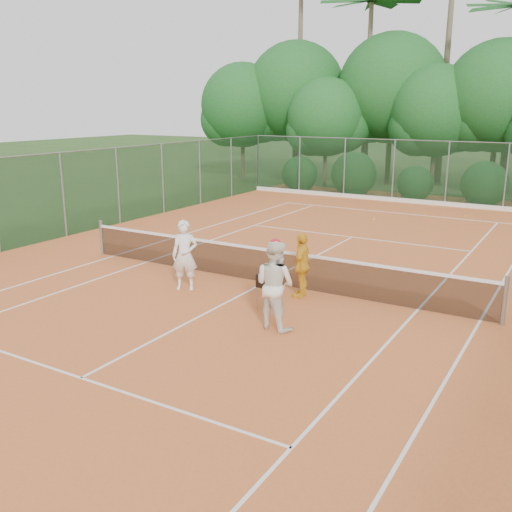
{
  "coord_description": "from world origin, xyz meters",
  "views": [
    {
      "loc": [
        7.23,
        -12.62,
        4.61
      ],
      "look_at": [
        0.46,
        -1.2,
        1.1
      ],
      "focal_mm": 40.0,
      "sensor_mm": 36.0,
      "label": 1
    }
  ],
  "objects_px": {
    "player_white": "(185,255)",
    "player_center_grp": "(275,284)",
    "player_yellow": "(302,265)",
    "ball_hopper": "(267,281)"
  },
  "relations": [
    {
      "from": "player_yellow",
      "to": "player_center_grp",
      "type": "bearing_deg",
      "value": 0.93
    },
    {
      "from": "player_white",
      "to": "player_center_grp",
      "type": "xyz_separation_m",
      "value": [
        3.25,
        -1.15,
        0.06
      ]
    },
    {
      "from": "player_white",
      "to": "player_center_grp",
      "type": "relative_size",
      "value": 0.92
    },
    {
      "from": "player_white",
      "to": "player_yellow",
      "type": "height_order",
      "value": "player_white"
    },
    {
      "from": "player_center_grp",
      "to": "player_yellow",
      "type": "xyz_separation_m",
      "value": [
        -0.4,
        2.12,
        -0.15
      ]
    },
    {
      "from": "player_center_grp",
      "to": "player_yellow",
      "type": "height_order",
      "value": "player_center_grp"
    },
    {
      "from": "player_yellow",
      "to": "ball_hopper",
      "type": "distance_m",
      "value": 1.2
    },
    {
      "from": "player_white",
      "to": "ball_hopper",
      "type": "height_order",
      "value": "player_white"
    },
    {
      "from": "player_white",
      "to": "player_center_grp",
      "type": "bearing_deg",
      "value": -47.24
    },
    {
      "from": "player_center_grp",
      "to": "ball_hopper",
      "type": "relative_size",
      "value": 2.35
    }
  ]
}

